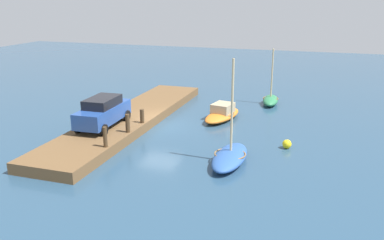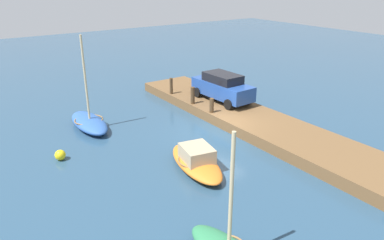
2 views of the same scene
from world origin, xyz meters
TOP-DOWN VIEW (x-y plane):
  - ground_plane at (0.00, 0.00)m, footprint 84.00×84.00m
  - dock_platform at (0.00, -2.09)m, footprint 18.69×3.59m
  - rowboat_green at (-7.94, 6.07)m, footprint 3.17×1.35m
  - motorboat_orange at (-2.72, 3.51)m, footprint 4.32×2.37m
  - rowboat_blue at (4.66, 5.76)m, footprint 4.04×1.63m
  - mooring_post_west at (1.45, -0.55)m, footprint 0.25×0.25m
  - mooring_post_mid_west at (3.40, -0.55)m, footprint 0.25×0.25m
  - mooring_post_mid_east at (5.95, -0.55)m, footprint 0.21×0.21m
  - parked_car at (2.82, -2.45)m, footprint 4.43×2.01m
  - marker_buoy at (1.63, 8.29)m, footprint 0.51×0.51m

SIDE VIEW (x-z plane):
  - ground_plane at x=0.00m, z-range 0.00..0.00m
  - marker_buoy at x=1.63m, z-range 0.00..0.51m
  - dock_platform at x=0.00m, z-range 0.00..0.59m
  - rowboat_green at x=-7.94m, z-range -1.80..2.52m
  - rowboat_blue at x=4.66m, z-range -2.27..3.01m
  - motorboat_orange at x=-2.72m, z-range -0.15..0.97m
  - mooring_post_west at x=1.45m, z-range 0.59..1.45m
  - mooring_post_mid_west at x=3.40m, z-range 0.59..1.66m
  - mooring_post_mid_east at x=5.95m, z-range 0.59..1.68m
  - parked_car at x=2.82m, z-range 0.62..2.39m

